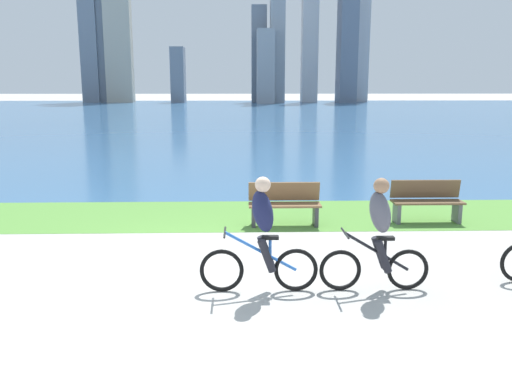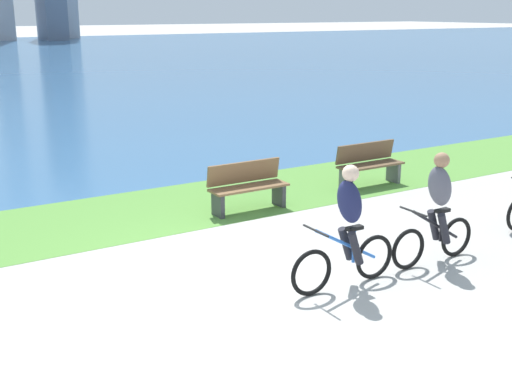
% 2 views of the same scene
% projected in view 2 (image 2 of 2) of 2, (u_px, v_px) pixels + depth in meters
% --- Properties ---
extents(ground_plane, '(300.00, 300.00, 0.00)m').
position_uv_depth(ground_plane, '(223.00, 272.00, 9.14)').
color(ground_plane, '#B2AFA8').
extents(grass_strip_bayside, '(120.00, 2.86, 0.01)m').
position_uv_depth(grass_strip_bayside, '(139.00, 213.00, 11.78)').
color(grass_strip_bayside, '#59933D').
rests_on(grass_strip_bayside, ground).
extents(cyclist_lead, '(1.69, 0.52, 1.67)m').
position_uv_depth(cyclist_lead, '(348.00, 227.00, 8.45)').
color(cyclist_lead, black).
rests_on(cyclist_lead, ground).
extents(cyclist_trailing, '(1.58, 0.52, 1.64)m').
position_uv_depth(cyclist_trailing, '(437.00, 208.00, 9.28)').
color(cyclist_trailing, black).
rests_on(cyclist_trailing, ground).
extents(bench_near_path, '(1.50, 0.47, 0.90)m').
position_uv_depth(bench_near_path, '(248.00, 187.00, 11.84)').
color(bench_near_path, brown).
rests_on(bench_near_path, ground).
extents(bench_far_along_path, '(1.50, 0.47, 0.90)m').
position_uv_depth(bench_far_along_path, '(369.00, 165.00, 13.53)').
color(bench_far_along_path, brown).
rests_on(bench_far_along_path, ground).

